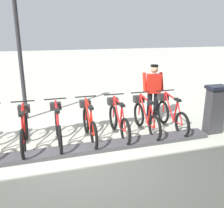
{
  "coord_description": "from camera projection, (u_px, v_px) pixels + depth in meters",
  "views": [
    {
      "loc": [
        -5.0,
        0.56,
        2.63
      ],
      "look_at": [
        0.5,
        -1.12,
        0.9
      ],
      "focal_mm": 39.41,
      "sensor_mm": 36.0,
      "label": 1
    }
  ],
  "objects": [
    {
      "name": "ground_plane",
      "position": [
        71.0,
        153.0,
        5.49
      ],
      "size": [
        60.0,
        60.0,
        0.0
      ],
      "primitive_type": "plane",
      "color": "beige"
    },
    {
      "name": "dock_rail_base",
      "position": [
        70.0,
        151.0,
        5.48
      ],
      "size": [
        0.44,
        6.89,
        0.1
      ],
      "primitive_type": "cube",
      "color": "#47474C",
      "rests_on": "ground"
    },
    {
      "name": "payment_kiosk",
      "position": [
        215.0,
        109.0,
        6.41
      ],
      "size": [
        0.36,
        0.52,
        1.28
      ],
      "color": "#38383D",
      "rests_on": "ground"
    },
    {
      "name": "bike_docked_0",
      "position": [
        171.0,
        114.0,
        6.74
      ],
      "size": [
        1.72,
        0.54,
        1.02
      ],
      "color": "black",
      "rests_on": "ground"
    },
    {
      "name": "bike_docked_1",
      "position": [
        145.0,
        117.0,
        6.52
      ],
      "size": [
        1.72,
        0.54,
        1.02
      ],
      "color": "black",
      "rests_on": "ground"
    },
    {
      "name": "bike_docked_2",
      "position": [
        118.0,
        120.0,
        6.31
      ],
      "size": [
        1.72,
        0.54,
        1.02
      ],
      "color": "black",
      "rests_on": "ground"
    },
    {
      "name": "bike_docked_3",
      "position": [
        89.0,
        123.0,
        6.1
      ],
      "size": [
        1.72,
        0.54,
        1.02
      ],
      "color": "black",
      "rests_on": "ground"
    },
    {
      "name": "bike_docked_4",
      "position": [
        58.0,
        126.0,
        5.89
      ],
      "size": [
        1.72,
        0.54,
        1.02
      ],
      "color": "black",
      "rests_on": "ground"
    },
    {
      "name": "bike_docked_5",
      "position": [
        24.0,
        130.0,
        5.67
      ],
      "size": [
        1.72,
        0.54,
        1.02
      ],
      "color": "black",
      "rests_on": "ground"
    },
    {
      "name": "worker_near_rack",
      "position": [
        153.0,
        90.0,
        7.4
      ],
      "size": [
        0.55,
        0.68,
        1.66
      ],
      "color": "white",
      "rests_on": "ground"
    },
    {
      "name": "lamp_post",
      "position": [
        18.0,
        33.0,
        6.91
      ],
      "size": [
        0.32,
        0.32,
        3.88
      ],
      "color": "#2D2D33",
      "rests_on": "ground"
    }
  ]
}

